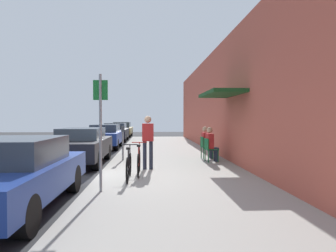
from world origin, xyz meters
name	(u,v)px	position (x,y,z in m)	size (l,w,h in m)	color
ground_plane	(98,179)	(0.00, 0.00, 0.00)	(60.00, 60.00, 0.00)	#2D2D30
sidewalk_slab	(171,165)	(2.25, 2.00, 0.06)	(4.50, 32.00, 0.12)	#9E9B93
building_facade	(237,98)	(4.64, 2.00, 2.47)	(1.40, 32.00, 4.94)	#BC5442
parked_car_0	(13,173)	(-1.10, -2.93, 0.71)	(1.80, 4.40, 1.36)	navy
parked_car_1	(81,145)	(-1.10, 2.80, 0.72)	(1.80, 4.40, 1.37)	black
parked_car_2	(105,136)	(-1.10, 9.00, 0.72)	(1.80, 4.40, 1.38)	navy
parked_car_3	(115,132)	(-1.10, 14.35, 0.72)	(1.80, 4.40, 1.37)	black
parked_car_4	(122,129)	(-1.10, 19.95, 0.72)	(1.80, 4.40, 1.39)	#A58433
parking_meter	(123,140)	(0.45, 2.99, 0.89)	(0.12, 0.10, 1.32)	slate
street_sign	(101,123)	(0.40, -2.04, 1.64)	(0.32, 0.06, 2.60)	gray
bicycle_0	(129,166)	(0.93, -0.80, 0.48)	(0.46, 1.71, 0.90)	black
bicycle_1	(139,162)	(1.17, -0.03, 0.48)	(0.46, 1.71, 0.90)	black
cafe_chair_0	(210,148)	(3.73, 2.38, 0.62)	(0.50, 0.50, 0.87)	#14592D
seated_patron_0	(211,143)	(3.79, 2.39, 0.82)	(0.47, 0.41, 1.29)	#232838
cafe_chair_1	(205,146)	(3.73, 3.30, 0.62)	(0.48, 0.48, 0.87)	#14592D
seated_patron_1	(207,141)	(3.79, 3.30, 0.82)	(0.45, 0.39, 1.29)	#232838
pedestrian_standing	(148,138)	(1.43, 0.81, 1.12)	(0.36, 0.22, 1.70)	#232838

